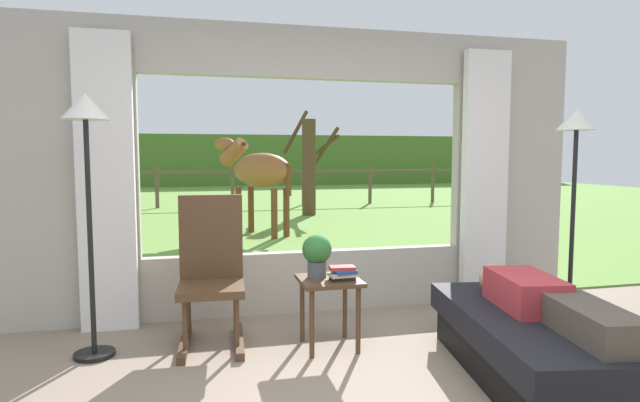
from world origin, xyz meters
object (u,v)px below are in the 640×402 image
Objects in this scene: side_table at (329,291)px; pasture_tree at (310,164)px; reclining_person at (545,300)px; rocking_chair at (211,271)px; potted_plant at (317,253)px; floor_lamp_left at (87,145)px; horse at (258,171)px; book_stack at (343,273)px; recliner_sofa at (538,345)px; floor_lamp_right at (576,151)px.

side_table is 0.21× the size of pasture_tree.
rocking_chair reaches higher than reclining_person.
potted_plant is (0.76, -0.26, 0.16)m from rocking_chair.
horse is at bearing 71.20° from floor_lamp_left.
reclining_person is 1.28× the size of rocking_chair.
rocking_chair is 0.45× the size of pasture_tree.
book_stack is (0.93, -0.39, 0.02)m from rocking_chair.
potted_plant is (-1.24, 0.90, 0.48)m from recliner_sofa.
side_table is 0.18m from book_stack.
reclining_person is 1.46m from side_table.
rocking_chair is 5.29m from horse.
floor_lamp_left is 1.02× the size of floor_lamp_right.
side_table is at bearing 153.37° from recliner_sofa.
floor_lamp_left is at bearing 168.75° from recliner_sofa.
rocking_chair is at bearing -107.40° from pasture_tree.
side_table is at bearing -17.79° from rocking_chair.
potted_plant is at bearing -101.96° from pasture_tree.
recliner_sofa is 9.27m from pasture_tree.
pasture_tree reaches higher than floor_lamp_right.
side_table is at bearing -101.35° from pasture_tree.
reclining_person is 0.83× the size of horse.
horse reaches higher than rocking_chair.
book_stack is at bearing -19.62° from rocking_chair.
rocking_chair reaches higher than recliner_sofa.
potted_plant is at bearing -15.84° from rocking_chair.
recliner_sofa is at bearing -35.87° from side_table.
rocking_chair is at bearing 160.96° from potted_plant.
horse is at bearing 108.47° from recliner_sofa.
horse reaches higher than side_table.
pasture_tree is at bearing 95.98° from recliner_sofa.
reclining_person is 1.35m from book_stack.
floor_lamp_left is 1.07× the size of horse.
book_stack is at bearing -177.97° from floor_lamp_right.
reclining_person is 2.76× the size of side_table.
potted_plant is 1.78m from floor_lamp_left.
floor_lamp_right reaches higher than reclining_person.
reclining_person is 4.49× the size of potted_plant.
reclining_person is at bearing -37.45° from side_table.
pasture_tree is at bearing 21.11° from horse.
recliner_sofa is 2.33m from rocking_chair.
book_stack is at bearing -130.99° from horse.
recliner_sofa is 1.05× the size of horse.
side_table is 1.63× the size of potted_plant.
floor_lamp_right is (1.98, 0.07, 0.89)m from book_stack.
rocking_chair is at bearing 159.01° from side_table.
pasture_tree reaches higher than recliner_sofa.
recliner_sofa is 1.60m from potted_plant.
reclining_person reaches higher than side_table.
side_table is 2.55× the size of book_stack.
pasture_tree reaches higher than potted_plant.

